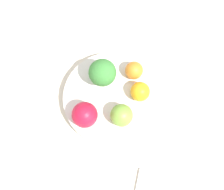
% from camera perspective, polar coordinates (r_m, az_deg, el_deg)
% --- Properties ---
extents(ground_plane, '(6.00, 6.00, 0.00)m').
position_cam_1_polar(ground_plane, '(0.69, -0.00, -1.53)').
color(ground_plane, gray).
extents(table_surface, '(1.20, 1.20, 0.02)m').
position_cam_1_polar(table_surface, '(0.68, -0.00, -1.28)').
color(table_surface, beige).
rests_on(table_surface, ground_plane).
extents(bowl, '(0.20, 0.20, 0.03)m').
position_cam_1_polar(bowl, '(0.65, -0.00, -0.66)').
color(bowl, silver).
rests_on(bowl, table_surface).
extents(broccoli, '(0.06, 0.06, 0.07)m').
position_cam_1_polar(broccoli, '(0.62, -1.76, 4.04)').
color(broccoli, '#99C17A').
rests_on(broccoli, bowl).
extents(apple_red, '(0.04, 0.04, 0.04)m').
position_cam_1_polar(apple_red, '(0.61, 1.75, -3.73)').
color(apple_red, olive).
rests_on(apple_red, bowl).
extents(apple_green, '(0.05, 0.05, 0.05)m').
position_cam_1_polar(apple_green, '(0.61, -5.02, -3.62)').
color(apple_green, '#B7142D').
rests_on(apple_green, bowl).
extents(orange_front, '(0.04, 0.04, 0.04)m').
position_cam_1_polar(orange_front, '(0.64, 4.05, 4.51)').
color(orange_front, orange).
rests_on(orange_front, bowl).
extents(orange_back, '(0.04, 0.04, 0.04)m').
position_cam_1_polar(orange_back, '(0.63, 5.15, 0.63)').
color(orange_back, orange).
rests_on(orange_back, bowl).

